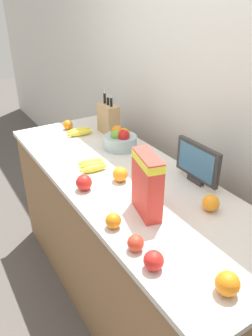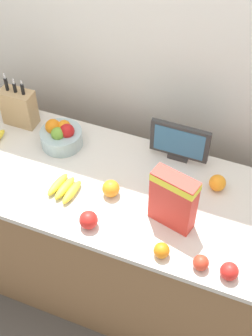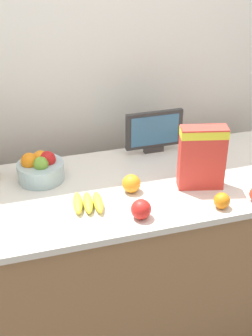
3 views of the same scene
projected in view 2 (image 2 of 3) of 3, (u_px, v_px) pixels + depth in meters
The scene contains 14 objects.
ground_plane at pixel (112, 280), 2.92m from camera, with size 14.00×14.00×0.00m, color #514C47.
wall_back at pixel (151, 53), 2.33m from camera, with size 9.00×0.06×2.60m.
counter at pixel (110, 238), 2.58m from camera, with size 1.98×0.71×0.92m.
knife_block at pixel (19, 107), 2.46m from camera, with size 0.18×0.09×0.31m.
small_monitor at pixel (180, 142), 2.26m from camera, with size 0.29×0.03×0.22m.
cereal_box at pixel (173, 199), 1.97m from camera, with size 0.22×0.12×0.29m.
fruit_bowl at pixel (61, 135), 2.38m from camera, with size 0.21×0.21×0.14m.
banana_bunch_right at pixel (65, 188), 2.19m from camera, with size 0.14×0.18×0.04m.
apple_rear at pixel (229, 271), 1.88m from camera, with size 0.08×0.08×0.08m, color red.
apple_by_knife_block at pixel (201, 263), 1.91m from camera, with size 0.07×0.07×0.07m, color red.
apple_leftmost at pixel (89, 220), 2.04m from camera, with size 0.08×0.08×0.08m, color red.
orange_back_center at pixel (162, 250), 1.95m from camera, with size 0.07×0.07×0.07m, color orange.
orange_front_left at pixel (217, 183), 2.19m from camera, with size 0.08×0.08×0.08m, color orange.
orange_near_bowl at pixel (111, 188), 2.17m from camera, with size 0.08×0.08×0.08m, color orange.
Camera 2 is at (0.62, -1.33, 2.62)m, focal length 50.00 mm.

